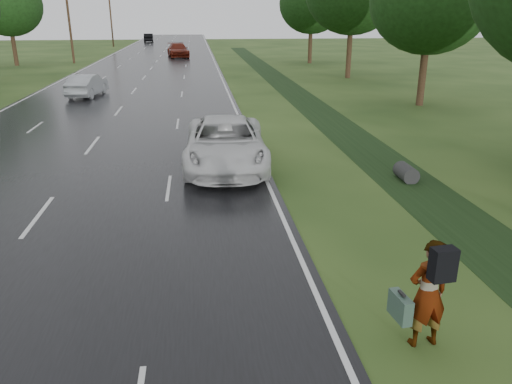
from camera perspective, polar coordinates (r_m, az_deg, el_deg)
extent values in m
cube|color=black|center=(50.95, -12.14, 13.30)|extent=(14.00, 180.00, 0.04)
cube|color=silver|center=(50.79, -4.33, 13.68)|extent=(0.12, 180.00, 0.01)
cube|color=silver|center=(51.98, -19.75, 12.76)|extent=(0.12, 180.00, 0.01)
cube|color=silver|center=(50.94, -12.15, 13.33)|extent=(0.12, 180.00, 0.01)
cube|color=black|center=(26.94, 8.48, 8.06)|extent=(2.20, 120.00, 0.01)
cylinder|color=#2D2D2D|center=(17.72, 16.78, 2.13)|extent=(0.56, 1.00, 0.56)
cylinder|color=#372416|center=(62.00, -20.62, 18.23)|extent=(0.26, 0.26, 10.00)
cylinder|color=#372416|center=(91.50, -16.27, 18.79)|extent=(0.26, 0.26, 10.00)
cylinder|color=#372416|center=(32.68, 18.48, 12.44)|extent=(0.44, 0.44, 3.52)
cylinder|color=#372416|center=(45.57, 10.58, 15.30)|extent=(0.44, 0.44, 4.16)
cylinder|color=#372416|center=(59.02, 6.20, 16.22)|extent=(0.44, 0.44, 3.68)
ellipsoid|color=black|center=(58.92, 6.38, 20.63)|extent=(7.20, 7.20, 6.48)
cylinder|color=#372416|center=(61.68, -25.89, 14.51)|extent=(0.44, 0.44, 3.52)
ellipsoid|color=black|center=(61.58, -26.52, 18.54)|extent=(7.00, 7.00, 6.30)
imported|color=#A5998C|center=(8.90, 19.04, -10.92)|extent=(0.76, 0.55, 1.96)
cube|color=black|center=(8.37, 20.59, -7.75)|extent=(0.42, 0.28, 0.55)
cube|color=#385245|center=(8.91, 16.15, -12.51)|extent=(0.24, 0.57, 0.44)
cube|color=black|center=(8.78, 16.32, -11.07)|extent=(0.07, 0.19, 0.04)
imported|color=silver|center=(18.24, -3.49, 5.59)|extent=(3.15, 6.37, 1.74)
imported|color=#95999D|center=(36.37, -18.76, 11.49)|extent=(2.17, 4.64, 1.47)
imported|color=maroon|center=(67.32, -8.90, 15.72)|extent=(3.19, 6.19, 1.72)
imported|color=black|center=(104.27, -12.18, 16.85)|extent=(2.01, 5.00, 1.62)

